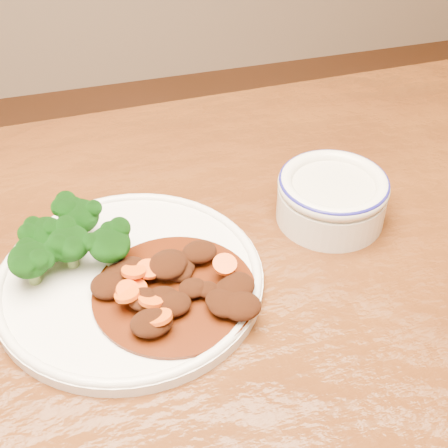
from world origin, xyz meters
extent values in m
cube|color=#552A0F|center=(0.00, 0.00, 0.73)|extent=(1.52, 0.94, 0.04)
cylinder|color=#351B0D|center=(0.68, 0.41, 0.35)|extent=(0.06, 0.06, 0.71)
cylinder|color=white|center=(-0.01, 0.05, 0.76)|extent=(0.30, 0.30, 0.01)
torus|color=white|center=(-0.01, 0.05, 0.76)|extent=(0.30, 0.30, 0.01)
cylinder|color=olive|center=(-0.05, 0.13, 0.77)|extent=(0.01, 0.01, 0.02)
ellipsoid|color=black|center=(-0.05, 0.13, 0.80)|extent=(0.05, 0.05, 0.04)
cylinder|color=olive|center=(-0.09, 0.11, 0.77)|extent=(0.01, 0.01, 0.02)
ellipsoid|color=black|center=(-0.09, 0.11, 0.80)|extent=(0.04, 0.04, 0.04)
cylinder|color=olive|center=(-0.02, 0.08, 0.77)|extent=(0.01, 0.01, 0.02)
ellipsoid|color=black|center=(-0.02, 0.08, 0.80)|extent=(0.05, 0.05, 0.04)
cylinder|color=olive|center=(-0.11, 0.08, 0.77)|extent=(0.01, 0.01, 0.02)
ellipsoid|color=black|center=(-0.11, 0.08, 0.80)|extent=(0.05, 0.05, 0.04)
cylinder|color=olive|center=(-0.06, 0.09, 0.77)|extent=(0.01, 0.01, 0.02)
ellipsoid|color=black|center=(-0.06, 0.09, 0.80)|extent=(0.05, 0.05, 0.04)
cylinder|color=#431707|center=(0.04, 0.01, 0.77)|extent=(0.18, 0.18, 0.00)
ellipsoid|color=black|center=(0.08, -0.02, 0.78)|extent=(0.03, 0.03, 0.01)
ellipsoid|color=black|center=(0.00, 0.05, 0.78)|extent=(0.04, 0.03, 0.02)
ellipsoid|color=black|center=(0.00, 0.00, 0.78)|extent=(0.03, 0.03, 0.02)
ellipsoid|color=black|center=(0.02, 0.00, 0.78)|extent=(0.04, 0.03, 0.02)
ellipsoid|color=black|center=(0.07, 0.00, 0.78)|extent=(0.02, 0.02, 0.01)
ellipsoid|color=black|center=(-0.01, 0.05, 0.78)|extent=(0.03, 0.03, 0.02)
ellipsoid|color=black|center=(0.05, 0.04, 0.77)|extent=(0.03, 0.03, 0.02)
ellipsoid|color=black|center=(0.10, -0.04, 0.78)|extent=(0.04, 0.04, 0.02)
ellipsoid|color=black|center=(0.08, 0.05, 0.78)|extent=(0.04, 0.03, 0.02)
ellipsoid|color=black|center=(0.03, -0.01, 0.78)|extent=(0.04, 0.03, 0.02)
ellipsoid|color=black|center=(0.05, 0.03, 0.77)|extent=(0.03, 0.03, 0.01)
ellipsoid|color=black|center=(0.06, 0.00, 0.78)|extent=(0.03, 0.03, 0.02)
ellipsoid|color=black|center=(0.10, -0.01, 0.78)|extent=(0.04, 0.04, 0.02)
ellipsoid|color=black|center=(0.04, 0.05, 0.78)|extent=(0.04, 0.04, 0.02)
ellipsoid|color=black|center=(-0.02, 0.05, 0.78)|extent=(0.04, 0.04, 0.02)
ellipsoid|color=black|center=(0.04, 0.04, 0.78)|extent=(0.04, 0.04, 0.02)
ellipsoid|color=black|center=(0.00, -0.03, 0.78)|extent=(0.04, 0.04, 0.02)
ellipsoid|color=black|center=(0.08, -0.03, 0.78)|extent=(0.03, 0.04, 0.02)
ellipsoid|color=black|center=(-0.03, 0.03, 0.78)|extent=(0.04, 0.04, 0.02)
ellipsoid|color=black|center=(0.10, -0.01, 0.78)|extent=(0.04, 0.04, 0.02)
ellipsoid|color=black|center=(0.05, 0.05, 0.78)|extent=(0.02, 0.02, 0.01)
cylinder|color=#E04A0C|center=(0.01, 0.04, 0.78)|extent=(0.03, 0.03, 0.01)
cylinder|color=#E04A0C|center=(0.00, 0.04, 0.79)|extent=(0.03, 0.03, 0.01)
cylinder|color=#E04A0C|center=(-0.01, 0.01, 0.78)|extent=(0.03, 0.03, 0.02)
cylinder|color=#E04A0C|center=(0.01, -0.01, 0.78)|extent=(0.04, 0.04, 0.01)
cylinder|color=#E04A0C|center=(0.10, -0.03, 0.78)|extent=(0.03, 0.03, 0.01)
cylinder|color=#E04A0C|center=(0.10, 0.02, 0.79)|extent=(0.03, 0.03, 0.01)
cylinder|color=#E04A0C|center=(0.01, -0.03, 0.79)|extent=(0.04, 0.04, 0.02)
cylinder|color=#E04A0C|center=(0.00, 0.02, 0.78)|extent=(0.03, 0.03, 0.01)
cylinder|color=#E04A0C|center=(-0.01, 0.00, 0.79)|extent=(0.04, 0.04, 0.01)
cylinder|color=silver|center=(0.26, 0.10, 0.77)|extent=(0.14, 0.14, 0.04)
cylinder|color=silver|center=(0.26, 0.10, 0.80)|extent=(0.10, 0.10, 0.01)
torus|color=silver|center=(0.26, 0.10, 0.80)|extent=(0.14, 0.14, 0.02)
torus|color=navy|center=(0.26, 0.10, 0.81)|extent=(0.14, 0.14, 0.01)
camera|label=1|loc=(-0.04, -0.45, 1.26)|focal=50.00mm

